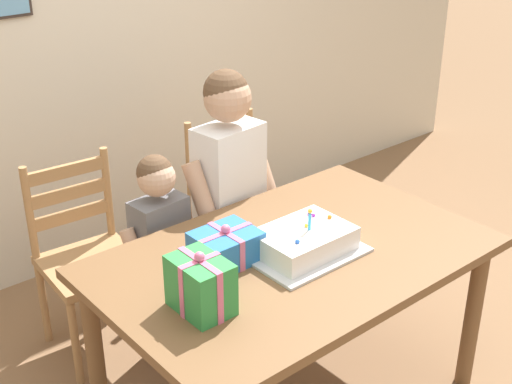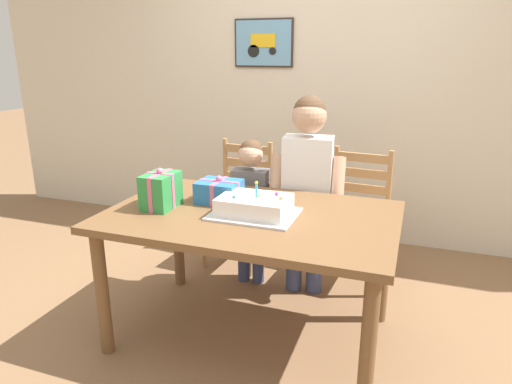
{
  "view_description": "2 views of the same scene",
  "coord_description": "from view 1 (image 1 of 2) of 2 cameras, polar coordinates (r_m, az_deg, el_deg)",
  "views": [
    {
      "loc": [
        -1.63,
        -1.71,
        2.14
      ],
      "look_at": [
        -0.07,
        0.15,
        0.97
      ],
      "focal_mm": 49.3,
      "sensor_mm": 36.0,
      "label": 1
    },
    {
      "loc": [
        0.79,
        -2.14,
        1.57
      ],
      "look_at": [
        -0.02,
        0.15,
        0.82
      ],
      "focal_mm": 32.09,
      "sensor_mm": 36.0,
      "label": 2
    }
  ],
  "objects": [
    {
      "name": "child_younger",
      "position": [
        3.11,
        -7.73,
        -3.93
      ],
      "size": [
        0.38,
        0.22,
        1.02
      ],
      "color": "#38426B",
      "rests_on": "ground"
    },
    {
      "name": "gift_box_red_large",
      "position": [
        2.38,
        -4.52,
        -7.54
      ],
      "size": [
        0.16,
        0.22,
        0.23
      ],
      "color": "#2D8E42",
      "rests_on": "dining_table"
    },
    {
      "name": "child_older",
      "position": [
        3.22,
        -2.18,
        1.03
      ],
      "size": [
        0.5,
        0.29,
        1.31
      ],
      "color": "#38426B",
      "rests_on": "ground"
    },
    {
      "name": "back_wall",
      "position": [
        3.87,
        -14.48,
        12.32
      ],
      "size": [
        6.4,
        0.11,
        2.6
      ],
      "color": "beige",
      "rests_on": "ground"
    },
    {
      "name": "chair_right",
      "position": [
        3.74,
        -1.64,
        -0.95
      ],
      "size": [
        0.45,
        0.45,
        0.92
      ],
      "color": "#A87A4C",
      "rests_on": "ground"
    },
    {
      "name": "dining_table",
      "position": [
        2.79,
        3.03,
        -6.53
      ],
      "size": [
        1.53,
        0.97,
        0.74
      ],
      "color": "brown",
      "rests_on": "ground"
    },
    {
      "name": "birthday_cake",
      "position": [
        2.72,
        3.86,
        -4.05
      ],
      "size": [
        0.44,
        0.34,
        0.19
      ],
      "color": "silver",
      "rests_on": "dining_table"
    },
    {
      "name": "gift_box_beside_cake",
      "position": [
        2.66,
        -2.45,
        -4.45
      ],
      "size": [
        0.24,
        0.2,
        0.16
      ],
      "color": "#286BB7",
      "rests_on": "dining_table"
    },
    {
      "name": "chair_left",
      "position": [
        3.34,
        -13.47,
        -5.22
      ],
      "size": [
        0.45,
        0.45,
        0.92
      ],
      "color": "#A87A4C",
      "rests_on": "ground"
    }
  ]
}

